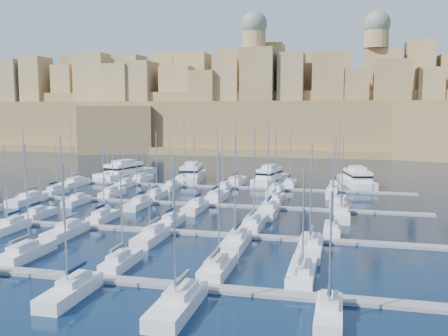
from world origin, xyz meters
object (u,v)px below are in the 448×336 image
(sailboat_2, at_px, (27,252))
(motor_yacht_b, at_px, (192,174))
(sailboat_4, at_px, (218,267))
(motor_yacht_a, at_px, (125,172))
(motor_yacht_d, at_px, (357,179))
(motor_yacht_c, at_px, (270,177))

(sailboat_2, bearing_deg, motor_yacht_b, 90.05)
(sailboat_2, bearing_deg, sailboat_4, -0.04)
(sailboat_4, distance_m, motor_yacht_a, 84.29)
(motor_yacht_d, bearing_deg, motor_yacht_b, -179.95)
(sailboat_2, distance_m, motor_yacht_d, 82.26)
(motor_yacht_a, distance_m, motor_yacht_c, 40.48)
(motor_yacht_b, bearing_deg, sailboat_4, -70.48)
(sailboat_2, xyz_separation_m, sailboat_4, (25.00, -0.02, -0.01))
(motor_yacht_a, bearing_deg, motor_yacht_c, -3.24)
(motor_yacht_c, bearing_deg, sailboat_4, -86.66)
(sailboat_4, xyz_separation_m, motor_yacht_b, (-25.06, 70.69, 0.98))
(motor_yacht_a, xyz_separation_m, motor_yacht_c, (40.41, -2.29, -0.00))
(sailboat_2, bearing_deg, motor_yacht_c, 73.18)
(sailboat_4, height_order, motor_yacht_a, sailboat_4)
(sailboat_2, xyz_separation_m, motor_yacht_b, (-0.06, 70.68, 0.98))
(motor_yacht_a, distance_m, motor_yacht_d, 61.49)
(sailboat_2, distance_m, motor_yacht_b, 70.68)
(sailboat_2, distance_m, motor_yacht_a, 74.19)
(sailboat_2, bearing_deg, motor_yacht_d, 59.28)
(motor_yacht_a, height_order, motor_yacht_c, same)
(motor_yacht_a, relative_size, motor_yacht_b, 1.12)
(motor_yacht_d, bearing_deg, motor_yacht_c, -176.16)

